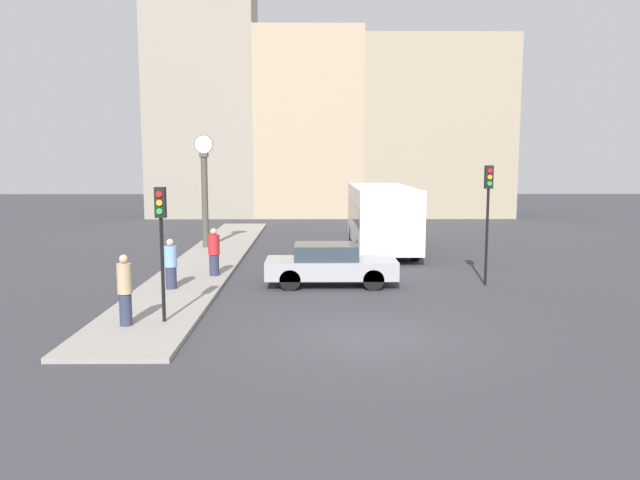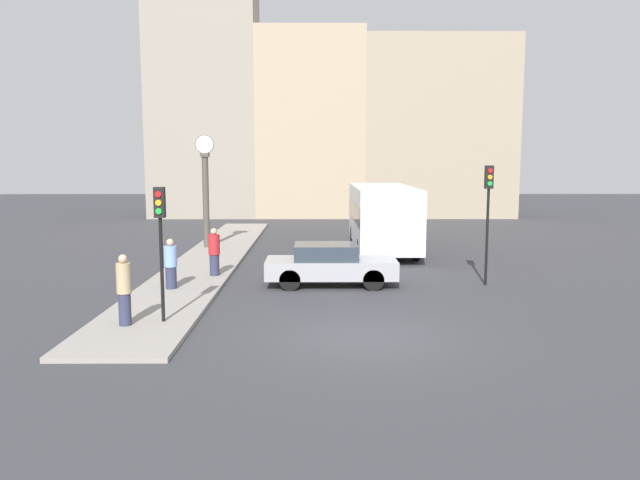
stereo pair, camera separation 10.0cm
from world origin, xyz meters
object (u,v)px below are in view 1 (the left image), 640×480
traffic_light_far (488,200)px  pedestrian_red_top (214,252)px  bus_distant (381,215)px  pedestrian_blue_stripe (171,264)px  street_clock (205,191)px  traffic_light_near (161,225)px  pedestrian_tan_coat (125,290)px  sedan_car (330,264)px

traffic_light_far → pedestrian_red_top: (-9.27, 1.18, -1.90)m
bus_distant → pedestrian_blue_stripe: (-7.60, -8.75, -0.79)m
street_clock → pedestrian_blue_stripe: size_ratio=3.25×
street_clock → traffic_light_far: bearing=-37.6°
traffic_light_near → pedestrian_blue_stripe: traffic_light_near is taller
street_clock → pedestrian_tan_coat: size_ratio=2.92×
pedestrian_tan_coat → pedestrian_blue_stripe: bearing=88.4°
traffic_light_far → sedan_car: bearing=-179.6°
sedan_car → pedestrian_red_top: pedestrian_red_top is taller
bus_distant → pedestrian_tan_coat: size_ratio=4.66×
sedan_car → street_clock: bearing=123.7°
pedestrian_blue_stripe → pedestrian_tan_coat: bearing=-91.6°
street_clock → pedestrian_red_top: size_ratio=3.09×
pedestrian_red_top → pedestrian_tan_coat: 6.72m
sedan_car → pedestrian_blue_stripe: 5.16m
sedan_car → traffic_light_near: traffic_light_near is taller
sedan_car → pedestrian_blue_stripe: bearing=-168.7°
sedan_car → street_clock: size_ratio=0.84×
traffic_light_near → pedestrian_blue_stripe: bearing=100.2°
traffic_light_far → bus_distant: bearing=109.2°
traffic_light_near → street_clock: bearing=95.3°
sedan_car → street_clock: street_clock is taller
traffic_light_near → traffic_light_far: bearing=28.0°
pedestrian_red_top → pedestrian_blue_stripe: (-1.01, -2.23, -0.05)m
pedestrian_red_top → sedan_car: bearing=-16.7°
traffic_light_far → street_clock: bearing=142.4°
traffic_light_near → pedestrian_tan_coat: 1.82m
traffic_light_near → pedestrian_red_top: bearing=87.4°
bus_distant → street_clock: bearing=175.8°
sedan_car → traffic_light_far: size_ratio=1.08×
bus_distant → pedestrian_red_top: (-6.59, -6.52, -0.74)m
sedan_car → traffic_light_far: traffic_light_far is taller
traffic_light_far → pedestrian_blue_stripe: traffic_light_far is taller
traffic_light_near → street_clock: 13.43m
sedan_car → street_clock: 10.22m
pedestrian_red_top → traffic_light_near: bearing=-92.6°
sedan_car → bus_distant: bus_distant is taller
street_clock → traffic_light_near: bearing=-84.7°
traffic_light_far → street_clock: street_clock is taller
street_clock → pedestrian_blue_stripe: bearing=-86.9°
bus_distant → street_clock: street_clock is taller
traffic_light_near → pedestrian_red_top: 6.46m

